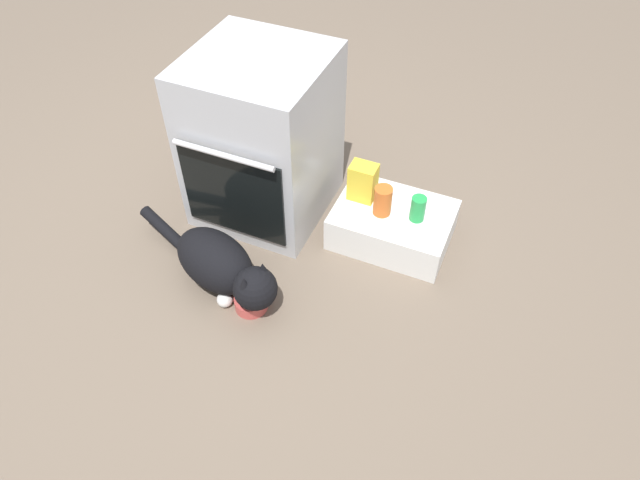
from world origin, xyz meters
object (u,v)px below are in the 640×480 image
(oven, at_px, (262,139))
(sauce_jar, at_px, (383,201))
(food_bowl, at_px, (251,301))
(soda_can, at_px, (418,209))
(cat, at_px, (222,266))
(snack_bag, at_px, (363,182))
(pantry_cabinet, at_px, (392,225))

(oven, relative_size, sauce_jar, 5.62)
(food_bowl, xyz_separation_m, soda_can, (0.52, 0.61, 0.20))
(food_bowl, height_order, sauce_jar, sauce_jar)
(food_bowl, height_order, cat, cat)
(sauce_jar, distance_m, snack_bag, 0.13)
(food_bowl, bearing_deg, cat, 161.59)
(food_bowl, bearing_deg, soda_can, 49.56)
(soda_can, bearing_deg, oven, -179.51)
(sauce_jar, relative_size, snack_bag, 0.78)
(food_bowl, relative_size, cat, 0.17)
(cat, bearing_deg, food_bowl, -0.00)
(oven, relative_size, snack_bag, 4.37)
(food_bowl, distance_m, sauce_jar, 0.72)
(oven, height_order, soda_can, oven)
(soda_can, bearing_deg, food_bowl, -130.44)
(cat, height_order, soda_can, soda_can)
(oven, relative_size, cat, 0.97)
(cat, relative_size, soda_can, 6.77)
(oven, distance_m, snack_bag, 0.49)
(food_bowl, bearing_deg, oven, 110.78)
(pantry_cabinet, distance_m, food_bowl, 0.74)
(food_bowl, bearing_deg, pantry_cabinet, 56.13)
(oven, distance_m, food_bowl, 0.74)
(cat, bearing_deg, soda_can, 57.97)
(oven, height_order, pantry_cabinet, oven)
(cat, xyz_separation_m, sauce_jar, (0.52, 0.53, 0.11))
(cat, height_order, sauce_jar, sauce_jar)
(oven, height_order, sauce_jar, oven)
(oven, bearing_deg, food_bowl, -69.22)
(cat, distance_m, soda_can, 0.88)
(pantry_cabinet, xyz_separation_m, food_bowl, (-0.41, -0.61, -0.05))
(food_bowl, distance_m, snack_bag, 0.73)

